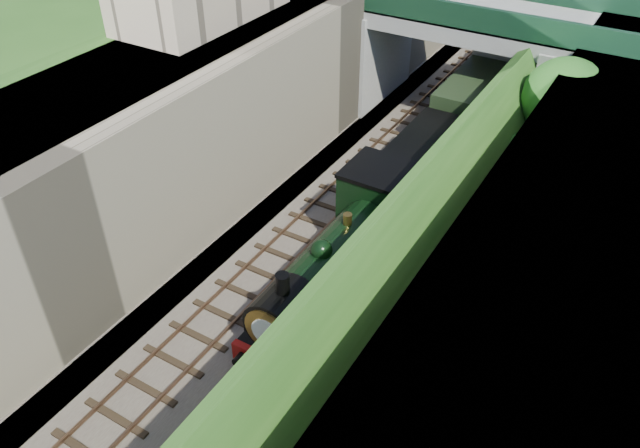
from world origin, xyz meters
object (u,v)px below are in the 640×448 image
(tender, at_px, (424,171))
(road_bridge, at_px, (490,53))
(tree, at_px, (567,102))
(locomotive, at_px, (344,257))

(tender, bearing_deg, road_bridge, 91.69)
(road_bridge, relative_size, tender, 2.67)
(tree, relative_size, tender, 1.10)
(road_bridge, distance_m, locomotive, 16.17)
(tree, xyz_separation_m, locomotive, (-4.71, -10.97, -2.75))
(tree, bearing_deg, tender, -142.54)
(road_bridge, height_order, locomotive, road_bridge)
(road_bridge, bearing_deg, locomotive, -89.09)
(tree, relative_size, locomotive, 0.65)
(tender, bearing_deg, tree, 37.46)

